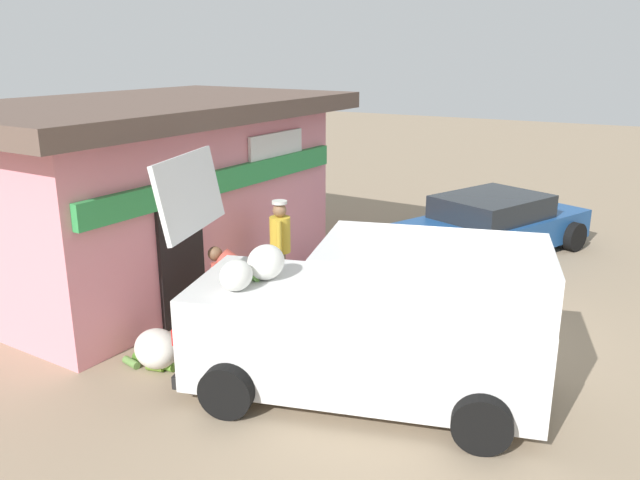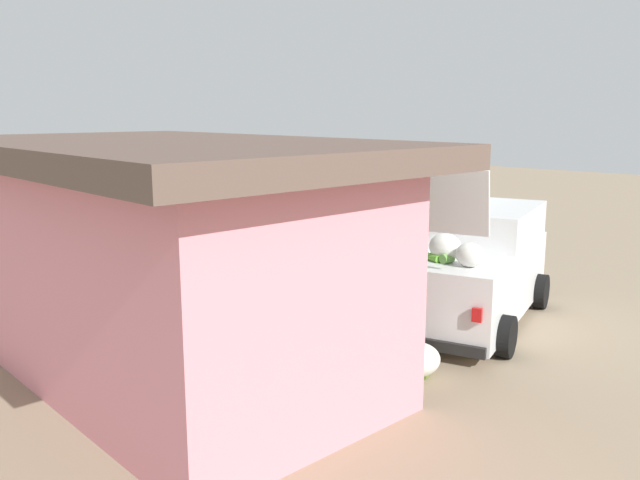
# 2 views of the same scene
# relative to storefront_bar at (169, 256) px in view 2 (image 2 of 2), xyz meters

# --- Properties ---
(ground_plane) EXTENTS (60.00, 60.00, 0.00)m
(ground_plane) POSITION_rel_storefront_bar_xyz_m (0.34, -5.25, -1.68)
(ground_plane) COLOR gray
(storefront_bar) EXTENTS (7.32, 4.73, 3.23)m
(storefront_bar) POSITION_rel_storefront_bar_xyz_m (0.00, 0.00, 0.00)
(storefront_bar) COLOR pink
(storefront_bar) RESTS_ON ground_plane
(delivery_van) EXTENTS (2.88, 4.61, 2.83)m
(delivery_van) POSITION_rel_storefront_bar_xyz_m (-1.76, -5.00, -0.72)
(delivery_van) COLOR white
(delivery_van) RESTS_ON ground_plane
(parked_sedan) EXTENTS (4.78, 3.47, 1.21)m
(parked_sedan) POSITION_rel_storefront_bar_xyz_m (4.47, -4.83, -1.10)
(parked_sedan) COLOR #1E4C8C
(parked_sedan) RESTS_ON ground_plane
(vendor_standing) EXTENTS (0.52, 0.46, 1.69)m
(vendor_standing) POSITION_rel_storefront_bar_xyz_m (0.29, -2.40, -0.70)
(vendor_standing) COLOR #726047
(vendor_standing) RESTS_ON ground_plane
(customer_bending) EXTENTS (0.62, 0.78, 1.26)m
(customer_bending) POSITION_rel_storefront_bar_xyz_m (-1.02, -2.48, -0.89)
(customer_bending) COLOR #726047
(customer_bending) RESTS_ON ground_plane
(unloaded_banana_pile) EXTENTS (0.89, 0.97, 0.49)m
(unloaded_banana_pile) POSITION_rel_storefront_bar_xyz_m (-2.49, -2.17, -1.45)
(unloaded_banana_pile) COLOR silver
(unloaded_banana_pile) RESTS_ON ground_plane
(paint_bucket) EXTENTS (0.29, 0.29, 0.31)m
(paint_bucket) POSITION_rel_storefront_bar_xyz_m (1.86, -2.36, -1.52)
(paint_bucket) COLOR silver
(paint_bucket) RESTS_ON ground_plane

